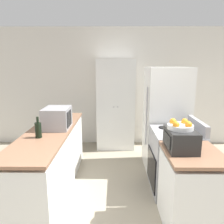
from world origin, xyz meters
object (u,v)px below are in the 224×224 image
Objects in this scene: toaster_oven at (181,139)px; pantry_cabinet at (116,105)px; refrigerator at (166,119)px; wine_bottle at (38,130)px; fruit_bowl at (180,126)px; stove at (175,161)px; microwave at (57,118)px.

pantry_cabinet is at bearing 106.39° from toaster_oven.
refrigerator is (0.87, -0.94, -0.07)m from pantry_cabinet.
refrigerator is at bearing 83.18° from toaster_oven.
wine_bottle is 0.64× the size of toaster_oven.
wine_bottle is (-1.86, -1.05, 0.12)m from refrigerator.
fruit_bowl is (-0.01, 0.01, 0.15)m from toaster_oven.
pantry_cabinet is 2.46m from toaster_oven.
fruit_bowl is (-0.16, -0.65, 0.71)m from stove.
microwave is at bearing 152.81° from fruit_bowl.
stove is at bearing 8.72° from wine_bottle.
toaster_oven is at bearing -96.82° from refrigerator.
stove is at bearing -91.86° from refrigerator.
wine_bottle is at bearing 167.56° from toaster_oven.
microwave is (-1.73, -0.62, 0.16)m from refrigerator.
fruit_bowl is (-0.18, -1.42, 0.28)m from refrigerator.
pantry_cabinet is at bearing 106.21° from fruit_bowl.
fruit_bowl is at bearing -12.27° from wine_bottle.
pantry_cabinet reaches higher than stove.
refrigerator is 6.47× the size of wine_bottle.
pantry_cabinet is 2.46m from fruit_bowl.
microwave is at bearing 152.74° from toaster_oven.
microwave reaches higher than stove.
wine_bottle is at bearing -107.40° from microwave.
pantry_cabinet reaches higher than fruit_bowl.
wine_bottle is 0.99× the size of fruit_bowl.
refrigerator is at bearing 88.14° from stove.
toaster_oven reaches higher than stove.
pantry_cabinet is 2.22m from wine_bottle.
stove is 0.97m from fruit_bowl.
fruit_bowl reaches higher than wine_bottle.
microwave is at bearing 175.05° from stove.
fruit_bowl is at bearing -73.79° from pantry_cabinet.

